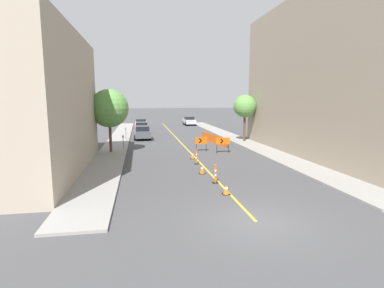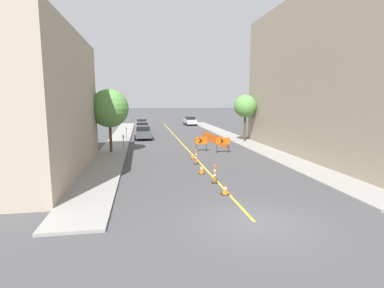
{
  "view_description": "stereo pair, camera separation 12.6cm",
  "coord_description": "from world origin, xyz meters",
  "px_view_note": "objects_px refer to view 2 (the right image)",
  "views": [
    {
      "loc": [
        -4.38,
        -10.5,
        4.74
      ],
      "look_at": [
        -0.11,
        13.98,
        1.0
      ],
      "focal_mm": 28.0,
      "sensor_mm": 36.0,
      "label": 1
    },
    {
      "loc": [
        -4.25,
        -10.53,
        4.74
      ],
      "look_at": [
        -0.11,
        13.98,
        1.0
      ],
      "focal_mm": 28.0,
      "sensor_mm": 36.0,
      "label": 2
    }
  ],
  "objects_px": {
    "street_tree_right_near": "(245,106)",
    "street_tree_left_near": "(109,108)",
    "parked_car_curb_mid": "(142,128)",
    "parking_meter_far_curb": "(126,131)",
    "traffic_cone_second": "(202,169)",
    "delineator_post_rear": "(196,158)",
    "parked_car_opposite_side": "(190,121)",
    "delineator_post_front": "(215,175)",
    "parked_car_curb_far": "(142,124)",
    "traffic_cone_nearest": "(225,190)",
    "traffic_cone_third": "(193,156)",
    "parked_car_curb_near": "(143,132)",
    "arrow_barricade_secondary": "(223,142)",
    "parking_meter_near_curb": "(123,139)",
    "arrow_barricade_primary": "(201,141)"
  },
  "relations": [
    {
      "from": "street_tree_right_near",
      "to": "street_tree_left_near",
      "type": "bearing_deg",
      "value": -162.14
    },
    {
      "from": "parked_car_curb_mid",
      "to": "parking_meter_far_curb",
      "type": "relative_size",
      "value": 2.99
    },
    {
      "from": "traffic_cone_second",
      "to": "delineator_post_rear",
      "type": "bearing_deg",
      "value": 86.59
    },
    {
      "from": "parked_car_opposite_side",
      "to": "delineator_post_front",
      "type": "bearing_deg",
      "value": -98.55
    },
    {
      "from": "parked_car_curb_far",
      "to": "parking_meter_far_curb",
      "type": "bearing_deg",
      "value": -96.06
    },
    {
      "from": "traffic_cone_nearest",
      "to": "street_tree_left_near",
      "type": "xyz_separation_m",
      "value": [
        -6.78,
        12.94,
        3.7
      ]
    },
    {
      "from": "delineator_post_front",
      "to": "street_tree_left_near",
      "type": "bearing_deg",
      "value": 121.87
    },
    {
      "from": "traffic_cone_third",
      "to": "delineator_post_rear",
      "type": "distance_m",
      "value": 2.05
    },
    {
      "from": "traffic_cone_nearest",
      "to": "parked_car_curb_near",
      "type": "bearing_deg",
      "value": 100.21
    },
    {
      "from": "arrow_barricade_secondary",
      "to": "street_tree_right_near",
      "type": "height_order",
      "value": "street_tree_right_near"
    },
    {
      "from": "delineator_post_front",
      "to": "delineator_post_rear",
      "type": "bearing_deg",
      "value": 91.46
    },
    {
      "from": "parked_car_curb_far",
      "to": "parking_meter_near_curb",
      "type": "height_order",
      "value": "parked_car_curb_far"
    },
    {
      "from": "delineator_post_front",
      "to": "traffic_cone_nearest",
      "type": "bearing_deg",
      "value": -89.16
    },
    {
      "from": "traffic_cone_nearest",
      "to": "parking_meter_near_curb",
      "type": "bearing_deg",
      "value": 111.75
    },
    {
      "from": "parked_car_curb_mid",
      "to": "arrow_barricade_primary",
      "type": "bearing_deg",
      "value": -67.91
    },
    {
      "from": "traffic_cone_second",
      "to": "parked_car_curb_mid",
      "type": "relative_size",
      "value": 0.13
    },
    {
      "from": "delineator_post_front",
      "to": "street_tree_left_near",
      "type": "xyz_separation_m",
      "value": [
        -6.75,
        10.86,
        3.47
      ]
    },
    {
      "from": "delineator_post_rear",
      "to": "parked_car_curb_mid",
      "type": "distance_m",
      "value": 21.03
    },
    {
      "from": "traffic_cone_third",
      "to": "arrow_barricade_secondary",
      "type": "relative_size",
      "value": 0.37
    },
    {
      "from": "parked_car_curb_far",
      "to": "parked_car_curb_near",
      "type": "bearing_deg",
      "value": -88.92
    },
    {
      "from": "traffic_cone_nearest",
      "to": "parked_car_curb_far",
      "type": "bearing_deg",
      "value": 96.54
    },
    {
      "from": "parked_car_curb_far",
      "to": "street_tree_right_near",
      "type": "bearing_deg",
      "value": -56.69
    },
    {
      "from": "delineator_post_rear",
      "to": "parked_car_curb_far",
      "type": "height_order",
      "value": "parked_car_curb_far"
    },
    {
      "from": "traffic_cone_nearest",
      "to": "arrow_barricade_primary",
      "type": "relative_size",
      "value": 0.37
    },
    {
      "from": "parking_meter_far_curb",
      "to": "street_tree_left_near",
      "type": "relative_size",
      "value": 0.27
    },
    {
      "from": "delineator_post_front",
      "to": "parked_car_curb_near",
      "type": "bearing_deg",
      "value": 101.17
    },
    {
      "from": "arrow_barricade_secondary",
      "to": "parked_car_curb_far",
      "type": "bearing_deg",
      "value": 109.3
    },
    {
      "from": "delineator_post_rear",
      "to": "arrow_barricade_primary",
      "type": "distance_m",
      "value": 5.46
    },
    {
      "from": "traffic_cone_second",
      "to": "parked_car_curb_far",
      "type": "bearing_deg",
      "value": 96.85
    },
    {
      "from": "delineator_post_rear",
      "to": "delineator_post_front",
      "type": "bearing_deg",
      "value": -88.54
    },
    {
      "from": "parking_meter_near_curb",
      "to": "street_tree_left_near",
      "type": "bearing_deg",
      "value": -122.41
    },
    {
      "from": "traffic_cone_third",
      "to": "delineator_post_front",
      "type": "height_order",
      "value": "delineator_post_front"
    },
    {
      "from": "parked_car_curb_mid",
      "to": "parked_car_opposite_side",
      "type": "height_order",
      "value": "same"
    },
    {
      "from": "delineator_post_front",
      "to": "parked_car_opposite_side",
      "type": "distance_m",
      "value": 38.3
    },
    {
      "from": "delineator_post_rear",
      "to": "parked_car_opposite_side",
      "type": "xyz_separation_m",
      "value": [
        4.86,
        32.9,
        0.33
      ]
    },
    {
      "from": "parked_car_curb_mid",
      "to": "street_tree_left_near",
      "type": "xyz_separation_m",
      "value": [
        -2.83,
        -14.93,
        3.14
      ]
    },
    {
      "from": "traffic_cone_second",
      "to": "delineator_post_front",
      "type": "xyz_separation_m",
      "value": [
        0.3,
        -2.27,
        0.2
      ]
    },
    {
      "from": "parked_car_curb_near",
      "to": "delineator_post_front",
      "type": "bearing_deg",
      "value": -81.83
    },
    {
      "from": "traffic_cone_nearest",
      "to": "parked_car_curb_near",
      "type": "xyz_separation_m",
      "value": [
        -3.96,
        21.96,
        0.56
      ]
    },
    {
      "from": "delineator_post_front",
      "to": "arrow_barricade_primary",
      "type": "relative_size",
      "value": 0.84
    },
    {
      "from": "parked_car_curb_mid",
      "to": "parked_car_opposite_side",
      "type": "xyz_separation_m",
      "value": [
        8.65,
        12.22,
        0.0
      ]
    },
    {
      "from": "traffic_cone_second",
      "to": "traffic_cone_nearest",
      "type": "bearing_deg",
      "value": -85.66
    },
    {
      "from": "parked_car_curb_mid",
      "to": "parked_car_curb_far",
      "type": "height_order",
      "value": "same"
    },
    {
      "from": "delineator_post_front",
      "to": "parking_meter_far_curb",
      "type": "height_order",
      "value": "parking_meter_far_curb"
    },
    {
      "from": "street_tree_left_near",
      "to": "street_tree_right_near",
      "type": "relative_size",
      "value": 1.08
    },
    {
      "from": "delineator_post_rear",
      "to": "arrow_barricade_secondary",
      "type": "distance_m",
      "value": 5.23
    },
    {
      "from": "traffic_cone_third",
      "to": "parked_car_opposite_side",
      "type": "height_order",
      "value": "parked_car_opposite_side"
    },
    {
      "from": "delineator_post_rear",
      "to": "parked_car_curb_far",
      "type": "bearing_deg",
      "value": 97.89
    },
    {
      "from": "traffic_cone_third",
      "to": "parked_car_curb_near",
      "type": "xyz_separation_m",
      "value": [
        -3.87,
        12.73,
        0.55
      ]
    },
    {
      "from": "arrow_barricade_secondary",
      "to": "parked_car_opposite_side",
      "type": "height_order",
      "value": "parked_car_opposite_side"
    }
  ]
}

